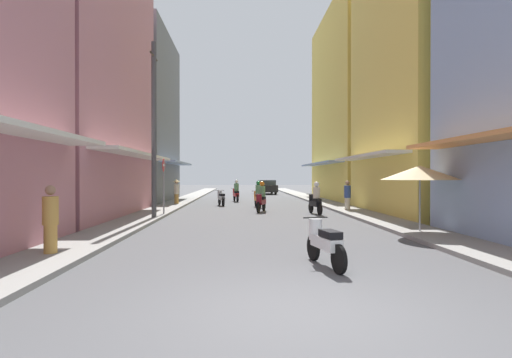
{
  "coord_description": "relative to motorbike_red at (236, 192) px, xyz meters",
  "views": [
    {
      "loc": [
        -0.79,
        -5.18,
        1.84
      ],
      "look_at": [
        0.28,
        20.81,
        1.66
      ],
      "focal_mm": 27.68,
      "sensor_mm": 36.0,
      "label": 1
    }
  ],
  "objects": [
    {
      "name": "building_left_far",
      "position": [
        -7.74,
        -0.22,
        5.28
      ],
      "size": [
        7.05,
        9.11,
        11.97
      ],
      "color": "slate",
      "rests_on": "ground"
    },
    {
      "name": "motorbike_silver",
      "position": [
        -0.89,
        -4.13,
        -0.2
      ],
      "size": [
        0.65,
        1.78,
        0.96
      ],
      "color": "black",
      "rests_on": "ground"
    },
    {
      "name": "building_right_mid",
      "position": [
        9.88,
        -10.06,
        7.42
      ],
      "size": [
        7.05,
        8.83,
        16.26
      ],
      "color": "#EFD159",
      "rests_on": "ground"
    },
    {
      "name": "ground_plane",
      "position": [
        1.07,
        -1.74,
        -0.7
      ],
      "size": [
        114.07,
        114.07,
        0.0
      ],
      "primitive_type": "plane",
      "color": "#4C4C4F"
    },
    {
      "name": "sidewalk_right",
      "position": [
        6.04,
        -1.74,
        -0.64
      ],
      "size": [
        1.68,
        59.85,
        0.12
      ],
      "primitive_type": "cube",
      "color": "gray",
      "rests_on": "ground"
    },
    {
      "name": "pedestrian_crossing",
      "position": [
        -3.95,
        -19.86,
        0.11
      ],
      "size": [
        0.34,
        0.34,
        1.64
      ],
      "color": "#BF8C3F",
      "rests_on": "ground"
    },
    {
      "name": "motorbike_black",
      "position": [
        3.96,
        -9.77,
        0.0
      ],
      "size": [
        0.57,
        1.8,
        1.58
      ],
      "color": "black",
      "rests_on": "ground"
    },
    {
      "name": "motorbike_red",
      "position": [
        0.0,
        0.0,
        0.0
      ],
      "size": [
        0.61,
        1.79,
        1.58
      ],
      "color": "black",
      "rests_on": "ground"
    },
    {
      "name": "pedestrian_far",
      "position": [
        -3.71,
        -3.82,
        0.23
      ],
      "size": [
        0.44,
        0.44,
        1.65
      ],
      "color": "#BF8C3F",
      "rests_on": "ground"
    },
    {
      "name": "vendor_umbrella",
      "position": [
        5.94,
        -16.68,
        1.25
      ],
      "size": [
        2.39,
        2.39,
        2.18
      ],
      "color": "#99999E",
      "rests_on": "ground"
    },
    {
      "name": "motorbike_orange",
      "position": [
        1.35,
        -5.47,
        0.0
      ],
      "size": [
        0.56,
        1.8,
        1.58
      ],
      "color": "black",
      "rests_on": "ground"
    },
    {
      "name": "parked_car",
      "position": [
        3.05,
        11.99,
        0.04
      ],
      "size": [
        2.07,
        4.22,
        1.45
      ],
      "color": "black",
      "rests_on": "ground"
    },
    {
      "name": "building_right_far",
      "position": [
        9.88,
        1.05,
        6.51
      ],
      "size": [
        7.05,
        11.95,
        14.44
      ],
      "color": "#EFD159",
      "rests_on": "ground"
    },
    {
      "name": "street_sign_no_entry",
      "position": [
        -3.21,
        -10.6,
        1.01
      ],
      "size": [
        0.07,
        0.6,
        2.65
      ],
      "color": "gray",
      "rests_on": "ground"
    },
    {
      "name": "pedestrian_midway",
      "position": [
        5.78,
        -8.93,
        0.1
      ],
      "size": [
        0.34,
        0.34,
        1.62
      ],
      "color": "beige",
      "rests_on": "ground"
    },
    {
      "name": "sidewalk_left",
      "position": [
        -3.9,
        -1.74,
        -0.64
      ],
      "size": [
        1.68,
        59.85,
        0.12
      ],
      "primitive_type": "cube",
      "color": "gray",
      "rests_on": "ground"
    },
    {
      "name": "motorbike_maroon",
      "position": [
        1.4,
        -8.4,
        0.0
      ],
      "size": [
        0.7,
        1.76,
        1.58
      ],
      "color": "black",
      "rests_on": "ground"
    },
    {
      "name": "building_left_mid",
      "position": [
        -7.74,
        -10.94,
        8.22
      ],
      "size": [
        7.05,
        10.67,
        17.85
      ],
      "color": "#B7727F",
      "rests_on": "ground"
    },
    {
      "name": "motorbike_white",
      "position": [
        2.0,
        -20.86,
        -0.2
      ],
      "size": [
        0.62,
        1.79,
        0.96
      ],
      "color": "black",
      "rests_on": "ground"
    },
    {
      "name": "utility_pole",
      "position": [
        -3.31,
        -12.2,
        3.1
      ],
      "size": [
        0.2,
        1.2,
        7.45
      ],
      "color": "#4C4C4F",
      "rests_on": "ground"
    }
  ]
}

